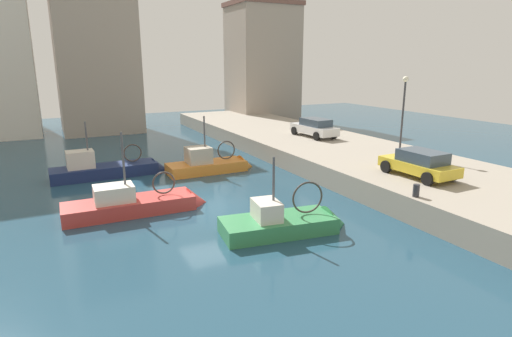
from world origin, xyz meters
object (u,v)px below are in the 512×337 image
fishing_boat_navy (110,174)px  parked_car_white (314,127)px  mooring_bollard_mid (416,191)px  fishing_boat_green (287,229)px  fishing_boat_red (138,209)px  fishing_boat_orange (212,169)px  parked_car_yellow (420,163)px  quay_streetlamp (404,103)px

fishing_boat_navy → parked_car_white: (15.38, 0.38, 1.79)m
parked_car_white → mooring_bollard_mid: 15.17m
fishing_boat_green → mooring_bollard_mid: fishing_boat_green is taller
fishing_boat_navy → fishing_boat_red: bearing=-88.1°
fishing_boat_navy → parked_car_white: 15.48m
fishing_boat_navy → fishing_boat_green: bearing=-66.8°
fishing_boat_red → fishing_boat_green: (5.09, -5.16, -0.02)m
fishing_boat_red → fishing_boat_orange: fishing_boat_red is taller
fishing_boat_red → parked_car_white: 17.06m
fishing_boat_green → fishing_boat_navy: fishing_boat_navy is taller
fishing_boat_orange → parked_car_yellow: 12.57m
fishing_boat_red → fishing_boat_orange: 8.00m
fishing_boat_red → fishing_boat_navy: bearing=91.9°
fishing_boat_green → mooring_bollard_mid: bearing=-16.6°
mooring_bollard_mid → fishing_boat_green: bearing=163.4°
fishing_boat_green → fishing_boat_navy: size_ratio=0.81×
fishing_boat_red → fishing_boat_orange: (5.79, 5.52, 0.05)m
fishing_boat_red → quay_streetlamp: 16.76m
parked_car_white → fishing_boat_red: bearing=-153.1°
fishing_boat_green → fishing_boat_red: bearing=134.6°
fishing_boat_navy → quay_streetlamp: quay_streetlamp is taller
fishing_boat_orange → parked_car_yellow: fishing_boat_orange is taller
parked_car_white → quay_streetlamp: 8.32m
fishing_boat_green → fishing_boat_navy: bearing=113.2°
fishing_boat_red → parked_car_yellow: 14.05m
fishing_boat_orange → fishing_boat_red: bearing=-136.4°
mooring_bollard_mid → quay_streetlamp: quay_streetlamp is taller
parked_car_yellow → fishing_boat_navy: bearing=138.8°
fishing_boat_navy → parked_car_yellow: fishing_boat_navy is taller
parked_car_yellow → mooring_bollard_mid: bearing=-139.1°
fishing_boat_red → quay_streetlamp: quay_streetlamp is taller
quay_streetlamp → fishing_boat_red: bearing=179.3°
parked_car_white → parked_car_yellow: bearing=-99.1°
fishing_boat_orange → quay_streetlamp: quay_streetlamp is taller
fishing_boat_red → parked_car_white: bearing=26.9°
parked_car_yellow → fishing_boat_orange: bearing=126.5°
mooring_bollard_mid → fishing_boat_navy: bearing=127.5°
fishing_boat_orange → mooring_bollard_mid: bearing=-68.9°
fishing_boat_navy → quay_streetlamp: bearing=-24.5°
fishing_boat_navy → parked_car_white: bearing=1.4°
fishing_boat_orange → fishing_boat_navy: bearing=163.6°
parked_car_yellow → quay_streetlamp: quay_streetlamp is taller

